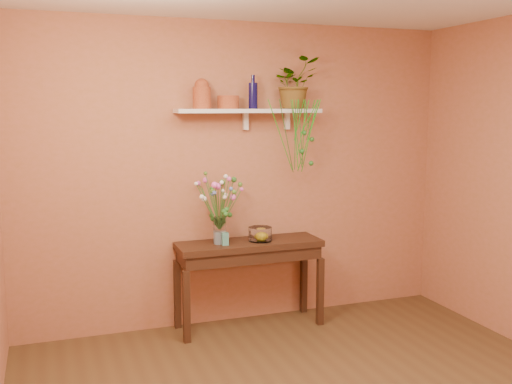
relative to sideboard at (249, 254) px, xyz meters
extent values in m
cube|color=#B46A52|center=(-0.02, 0.23, 0.68)|extent=(4.00, 0.04, 2.70)
cube|color=#371E11|center=(0.00, 0.00, 0.09)|extent=(1.28, 0.41, 0.05)
cube|color=#371E11|center=(0.00, 0.00, 0.00)|extent=(1.23, 0.38, 0.11)
cube|color=#371E11|center=(-0.61, -0.18, -0.36)|extent=(0.05, 0.05, 0.61)
cube|color=#371E11|center=(0.61, -0.18, -0.36)|extent=(0.05, 0.05, 0.61)
cube|color=#371E11|center=(-0.61, 0.18, -0.36)|extent=(0.05, 0.05, 0.61)
cube|color=#371E11|center=(0.61, 0.18, -0.36)|extent=(0.05, 0.05, 0.61)
cube|color=white|center=(0.03, 0.10, 1.25)|extent=(1.30, 0.24, 0.04)
cube|color=white|center=(0.03, 0.19, 1.16)|extent=(0.04, 0.05, 0.15)
cube|color=white|center=(0.43, 0.19, 1.16)|extent=(0.04, 0.05, 0.15)
cylinder|color=#A9572B|center=(-0.39, 0.09, 1.36)|extent=(0.18, 0.18, 0.18)
sphere|color=#A9572B|center=(-0.39, 0.09, 1.47)|extent=(0.12, 0.12, 0.12)
cylinder|color=#A9572B|center=(-0.15, 0.12, 1.33)|extent=(0.23, 0.23, 0.11)
cylinder|color=#0C0A37|center=(0.07, 0.09, 1.38)|extent=(0.10, 0.10, 0.22)
cylinder|color=#0C0A37|center=(0.07, 0.09, 1.53)|extent=(0.04, 0.04, 0.07)
imported|color=#2A6623|center=(0.47, 0.10, 1.50)|extent=(0.45, 0.41, 0.45)
cylinder|color=#2A6623|center=(0.46, -0.05, 1.07)|extent=(0.10, 0.12, 0.57)
cylinder|color=#209619|center=(0.50, -0.04, 1.10)|extent=(0.03, 0.11, 0.51)
cylinder|color=#209619|center=(0.56, -0.03, 1.03)|extent=(0.09, 0.15, 0.65)
cylinder|color=#2A6623|center=(0.41, -0.06, 1.04)|extent=(0.04, 0.10, 0.62)
cylinder|color=#209619|center=(0.27, -0.07, 1.04)|extent=(0.30, 0.15, 0.62)
cylinder|color=#209619|center=(0.57, 0.00, 1.19)|extent=(0.07, 0.06, 0.32)
cylinder|color=#2A6623|center=(0.42, -0.07, 1.05)|extent=(0.17, 0.12, 0.60)
cylinder|color=#209619|center=(0.52, -0.09, 1.04)|extent=(0.11, 0.24, 0.64)
cylinder|color=#209619|center=(0.46, -0.02, 1.17)|extent=(0.06, 0.08, 0.36)
cylinder|color=#2A6623|center=(0.32, -0.07, 1.03)|extent=(0.26, 0.29, 0.65)
cylinder|color=#209619|center=(0.41, -0.08, 1.19)|extent=(0.05, 0.15, 0.34)
cylinder|color=#209619|center=(0.55, -0.06, 1.21)|extent=(0.15, 0.06, 0.30)
cylinder|color=#2A6623|center=(0.51, -0.08, 1.20)|extent=(0.10, 0.11, 0.31)
cylinder|color=#209619|center=(0.40, -0.07, 1.05)|extent=(0.11, 0.10, 0.60)
cylinder|color=#209619|center=(0.48, -0.05, 1.10)|extent=(0.11, 0.04, 0.51)
cylinder|color=#2A6623|center=(0.59, -0.04, 1.17)|extent=(0.07, 0.15, 0.36)
sphere|color=#2A6623|center=(0.50, -0.04, 1.06)|extent=(0.04, 0.04, 0.04)
sphere|color=#2A6623|center=(0.48, -0.04, 0.90)|extent=(0.04, 0.04, 0.04)
sphere|color=#2A6623|center=(0.57, -0.05, 0.79)|extent=(0.04, 0.04, 0.04)
sphere|color=#2A6623|center=(0.59, -0.01, 1.00)|extent=(0.04, 0.04, 0.04)
cylinder|color=white|center=(-0.27, 0.00, 0.23)|extent=(0.11, 0.11, 0.23)
cylinder|color=silver|center=(-0.27, 0.00, 0.17)|extent=(0.10, 0.10, 0.11)
cylinder|color=#386B28|center=(-0.28, -0.07, 0.46)|extent=(0.03, 0.16, 0.43)
sphere|color=white|center=(-0.29, -0.15, 0.67)|extent=(0.04, 0.04, 0.04)
cylinder|color=#386B28|center=(-0.25, -0.03, 0.39)|extent=(0.03, 0.07, 0.29)
sphere|color=white|center=(-0.24, -0.06, 0.53)|extent=(0.04, 0.04, 0.04)
cylinder|color=#386B28|center=(-0.23, -0.09, 0.42)|extent=(0.07, 0.19, 0.35)
sphere|color=#547C2B|center=(-0.19, -0.18, 0.59)|extent=(0.04, 0.04, 0.04)
cylinder|color=#386B28|center=(-0.23, -0.05, 0.42)|extent=(0.08, 0.11, 0.36)
sphere|color=#5973C0|center=(-0.20, -0.10, 0.60)|extent=(0.04, 0.04, 0.04)
cylinder|color=#386B28|center=(-0.23, -0.02, 0.46)|extent=(0.08, 0.06, 0.44)
sphere|color=#EA57C6|center=(-0.20, -0.05, 0.68)|extent=(0.04, 0.04, 0.04)
cylinder|color=#386B28|center=(-0.22, -0.02, 0.38)|extent=(0.11, 0.06, 0.28)
sphere|color=#EA57C6|center=(-0.16, -0.05, 0.52)|extent=(0.05, 0.05, 0.05)
cylinder|color=#386B28|center=(-0.20, 0.00, 0.46)|extent=(0.14, 0.01, 0.43)
sphere|color=#2A6623|center=(-0.14, 0.01, 0.67)|extent=(0.05, 0.05, 0.05)
cylinder|color=#386B28|center=(-0.17, 0.00, 0.41)|extent=(0.21, 0.01, 0.34)
sphere|color=#EA57C6|center=(-0.07, 0.01, 0.58)|extent=(0.03, 0.03, 0.03)
cylinder|color=#386B28|center=(-0.17, 0.02, 0.43)|extent=(0.20, 0.04, 0.38)
sphere|color=#547C2B|center=(-0.07, 0.03, 0.62)|extent=(0.04, 0.04, 0.04)
cylinder|color=#386B28|center=(-0.23, 0.04, 0.47)|extent=(0.08, 0.08, 0.45)
sphere|color=white|center=(-0.19, 0.07, 0.69)|extent=(0.04, 0.04, 0.04)
cylinder|color=#386B28|center=(-0.22, 0.09, 0.38)|extent=(0.10, 0.17, 0.28)
sphere|color=white|center=(-0.16, 0.17, 0.51)|extent=(0.04, 0.04, 0.04)
cylinder|color=#386B28|center=(-0.24, 0.03, 0.41)|extent=(0.06, 0.07, 0.32)
sphere|color=white|center=(-0.22, 0.06, 0.57)|extent=(0.03, 0.03, 0.03)
cylinder|color=#386B28|center=(-0.23, 0.10, 0.43)|extent=(0.09, 0.21, 0.38)
sphere|color=#547C2B|center=(-0.18, 0.20, 0.62)|extent=(0.05, 0.05, 0.05)
cylinder|color=#386B28|center=(-0.28, 0.07, 0.39)|extent=(0.03, 0.13, 0.30)
sphere|color=#5973C0|center=(-0.30, 0.13, 0.54)|extent=(0.05, 0.05, 0.05)
cylinder|color=#386B28|center=(-0.32, 0.12, 0.42)|extent=(0.10, 0.25, 0.37)
sphere|color=#EA57C6|center=(-0.38, 0.25, 0.60)|extent=(0.04, 0.04, 0.04)
cylinder|color=#386B28|center=(-0.31, 0.07, 0.45)|extent=(0.09, 0.15, 0.42)
sphere|color=#EA57C6|center=(-0.36, 0.14, 0.66)|extent=(0.05, 0.05, 0.05)
cylinder|color=#386B28|center=(-0.29, 0.04, 0.42)|extent=(0.05, 0.07, 0.35)
sphere|color=#2A6623|center=(-0.31, 0.07, 0.59)|extent=(0.04, 0.04, 0.04)
cylinder|color=#386B28|center=(-0.34, 0.08, 0.44)|extent=(0.15, 0.16, 0.39)
sphere|color=#EA57C6|center=(-0.42, 0.15, 0.63)|extent=(0.04, 0.04, 0.04)
cylinder|color=#386B28|center=(-0.32, 0.03, 0.48)|extent=(0.11, 0.06, 0.48)
sphere|color=#547C2B|center=(-0.37, 0.06, 0.73)|extent=(0.03, 0.03, 0.03)
cylinder|color=#386B28|center=(-0.37, 0.02, 0.44)|extent=(0.20, 0.04, 0.40)
sphere|color=white|center=(-0.47, 0.03, 0.64)|extent=(0.03, 0.03, 0.03)
cylinder|color=#386B28|center=(-0.34, 0.00, 0.38)|extent=(0.14, 0.01, 0.27)
sphere|color=white|center=(-0.40, 0.01, 0.51)|extent=(0.05, 0.05, 0.05)
cylinder|color=#386B28|center=(-0.36, -0.05, 0.40)|extent=(0.18, 0.12, 0.31)
sphere|color=white|center=(-0.45, -0.10, 0.55)|extent=(0.04, 0.04, 0.04)
cylinder|color=#386B28|center=(-0.30, -0.01, 0.41)|extent=(0.07, 0.03, 0.34)
sphere|color=#547C2B|center=(-0.33, -0.02, 0.58)|extent=(0.04, 0.04, 0.04)
cylinder|color=#386B28|center=(-0.32, -0.09, 0.42)|extent=(0.10, 0.20, 0.35)
sphere|color=#5973C0|center=(-0.37, -0.19, 0.59)|extent=(0.04, 0.04, 0.04)
cylinder|color=#386B28|center=(-0.32, -0.11, 0.45)|extent=(0.11, 0.24, 0.42)
sphere|color=#EA57C6|center=(-0.38, -0.23, 0.66)|extent=(0.05, 0.05, 0.05)
cylinder|color=#386B28|center=(-0.29, -0.06, 0.44)|extent=(0.06, 0.14, 0.39)
sphere|color=#EA57C6|center=(-0.32, -0.13, 0.63)|extent=(0.06, 0.06, 0.06)
sphere|color=#2A6623|center=(-0.31, 0.10, 0.35)|extent=(0.05, 0.05, 0.05)
sphere|color=#2A6623|center=(-0.26, -0.11, 0.42)|extent=(0.05, 0.05, 0.05)
sphere|color=#2A6623|center=(-0.24, -0.11, 0.43)|extent=(0.05, 0.05, 0.05)
sphere|color=#2A6623|center=(-0.30, 0.09, 0.32)|extent=(0.05, 0.05, 0.05)
sphere|color=#2A6623|center=(-0.19, -0.03, 0.37)|extent=(0.05, 0.05, 0.05)
sphere|color=#2A6623|center=(-0.25, -0.13, 0.39)|extent=(0.05, 0.05, 0.05)
cylinder|color=white|center=(0.10, -0.02, 0.17)|extent=(0.21, 0.21, 0.12)
cylinder|color=white|center=(0.10, -0.02, 0.12)|extent=(0.20, 0.20, 0.01)
sphere|color=yellow|center=(0.10, -0.02, 0.16)|extent=(0.08, 0.08, 0.08)
cube|color=teal|center=(-0.24, -0.07, 0.17)|extent=(0.06, 0.05, 0.11)
camera|label=1|loc=(-1.67, -4.82, 1.29)|focal=41.52mm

